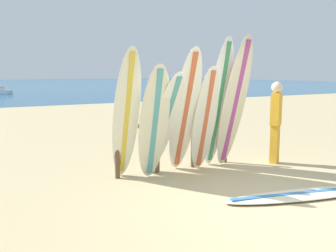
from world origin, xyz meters
TOP-DOWN VIEW (x-y plane):
  - ground_plane at (0.00, 0.00)m, footprint 120.00×120.00m
  - surfboard_rack at (-0.31, 2.57)m, footprint 2.52×0.09m
  - surfboard_leaning_far_left at (-1.44, 2.32)m, footprint 0.56×0.93m
  - surfboard_leaning_left at (-1.00, 2.14)m, footprint 0.58×0.61m
  - surfboard_leaning_center_left at (-0.73, 2.28)m, footprint 0.75×1.03m
  - surfboard_leaning_center at (-0.32, 2.22)m, footprint 0.64×1.05m
  - surfboard_leaning_center_right at (0.08, 2.16)m, footprint 0.54×0.69m
  - surfboard_leaning_right at (0.48, 2.28)m, footprint 0.50×0.73m
  - surfboard_leaning_far_right at (0.76, 2.13)m, footprint 0.61×0.80m
  - surfboard_lying_on_sand at (0.55, 0.23)m, footprint 2.62×1.11m
  - beachgoer_standing at (1.77, 2.01)m, footprint 0.32×0.29m

SIDE VIEW (x-z plane):
  - ground_plane at x=0.00m, z-range 0.00..0.00m
  - surfboard_lying_on_sand at x=0.55m, z-range -0.01..0.08m
  - surfboard_rack at x=-0.31m, z-range 0.12..1.19m
  - beachgoer_standing at x=1.77m, z-range 0.09..1.78m
  - surfboard_leaning_center_left at x=-0.73m, z-range 0.00..1.92m
  - surfboard_leaning_center_right at x=0.08m, z-range 0.00..2.01m
  - surfboard_leaning_left at x=-1.00m, z-range 0.00..2.04m
  - surfboard_leaning_far_left at x=-1.44m, z-range 0.00..2.32m
  - surfboard_leaning_center at x=-0.32m, z-range 0.00..2.34m
  - surfboard_leaning_right at x=0.48m, z-range 0.00..2.56m
  - surfboard_leaning_far_right at x=0.76m, z-range 0.00..2.59m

